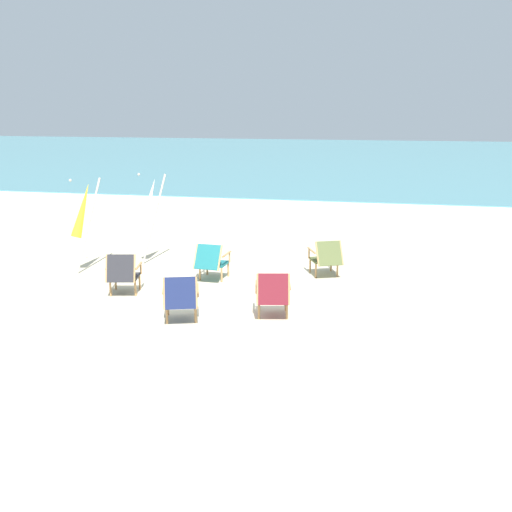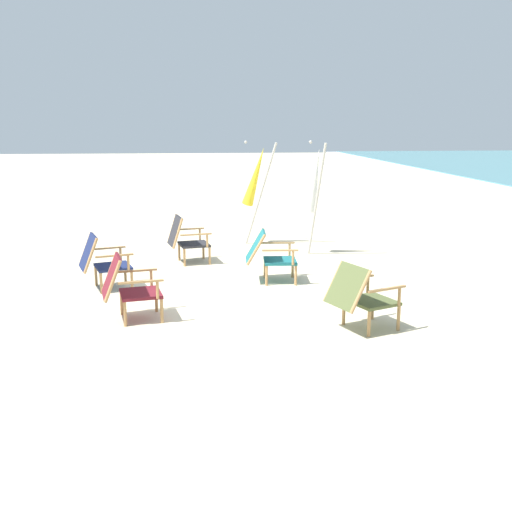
% 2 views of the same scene
% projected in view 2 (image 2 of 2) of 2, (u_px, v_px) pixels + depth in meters
% --- Properties ---
extents(ground_plane, '(80.00, 80.00, 0.00)m').
position_uv_depth(ground_plane, '(206.00, 288.00, 8.73)').
color(ground_plane, beige).
extents(beach_chair_front_left, '(0.76, 0.84, 0.81)m').
position_uv_depth(beach_chair_front_left, '(102.00, 260.00, 8.56)').
color(beach_chair_front_left, '#19234C').
rests_on(beach_chair_front_left, ground).
extents(beach_chair_mid_center, '(0.82, 0.92, 0.79)m').
position_uv_depth(beach_chair_mid_center, '(360.00, 295.00, 6.86)').
color(beach_chair_mid_center, '#515B33').
rests_on(beach_chair_mid_center, ground).
extents(beach_chair_far_center, '(0.63, 0.80, 0.78)m').
position_uv_depth(beach_chair_far_center, '(269.00, 254.00, 8.98)').
color(beach_chair_far_center, '#196066').
rests_on(beach_chair_far_center, ground).
extents(beach_chair_back_left, '(0.70, 0.80, 0.81)m').
position_uv_depth(beach_chair_back_left, '(127.00, 286.00, 7.21)').
color(beach_chair_back_left, maroon).
rests_on(beach_chair_back_left, ground).
extents(beach_chair_front_right, '(0.70, 0.77, 0.82)m').
position_uv_depth(beach_chair_front_right, '(185.00, 238.00, 10.17)').
color(beach_chair_front_right, '#28282D').
rests_on(beach_chair_front_right, ground).
extents(umbrella_furled_yellow, '(0.55, 0.69, 2.03)m').
position_uv_depth(umbrella_furled_yellow, '(256.00, 177.00, 11.53)').
color(umbrella_furled_yellow, '#B7B2A8').
rests_on(umbrella_furled_yellow, ground).
extents(umbrella_furled_white, '(0.68, 0.35, 2.05)m').
position_uv_depth(umbrella_furled_white, '(315.00, 181.00, 10.54)').
color(umbrella_furled_white, '#B7B2A8').
rests_on(umbrella_furled_white, ground).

